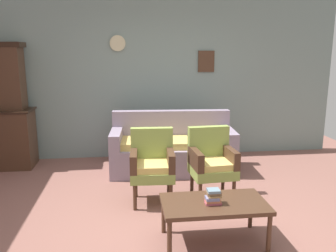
# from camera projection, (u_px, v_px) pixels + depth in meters

# --- Properties ---
(ground_plane) EXTENTS (7.68, 7.68, 0.00)m
(ground_plane) POSITION_uv_depth(u_px,v_px,m) (175.00, 226.00, 3.70)
(ground_plane) COLOR #84564C
(wall_back_with_decor) EXTENTS (6.40, 0.09, 2.70)m
(wall_back_with_decor) POSITION_uv_depth(u_px,v_px,m) (154.00, 79.00, 5.96)
(wall_back_with_decor) COLOR gray
(wall_back_with_decor) RESTS_ON ground
(floral_couch) EXTENTS (1.91, 0.91, 0.90)m
(floral_couch) POSITION_uv_depth(u_px,v_px,m) (172.00, 150.00, 5.37)
(floral_couch) COLOR gray
(floral_couch) RESTS_ON ground
(armchair_by_doorway) EXTENTS (0.55, 0.52, 0.90)m
(armchair_by_doorway) POSITION_uv_depth(u_px,v_px,m) (152.00, 163.00, 4.22)
(armchair_by_doorway) COLOR #849947
(armchair_by_doorway) RESTS_ON ground
(armchair_near_couch_end) EXTENTS (0.55, 0.53, 0.90)m
(armchair_near_couch_end) POSITION_uv_depth(u_px,v_px,m) (212.00, 161.00, 4.30)
(armchair_near_couch_end) COLOR #849947
(armchair_near_couch_end) RESTS_ON ground
(coffee_table) EXTENTS (1.00, 0.56, 0.42)m
(coffee_table) POSITION_uv_depth(u_px,v_px,m) (214.00, 206.00, 3.32)
(coffee_table) COLOR #472D1E
(coffee_table) RESTS_ON ground
(book_stack_on_table) EXTENTS (0.15, 0.11, 0.15)m
(book_stack_on_table) POSITION_uv_depth(u_px,v_px,m) (213.00, 197.00, 3.25)
(book_stack_on_table) COLOR #B65467
(book_stack_on_table) RESTS_ON coffee_table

